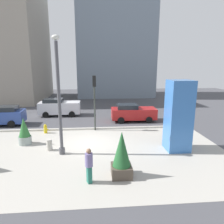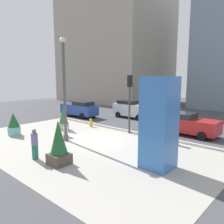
% 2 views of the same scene
% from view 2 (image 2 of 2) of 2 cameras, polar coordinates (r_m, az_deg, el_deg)
% --- Properties ---
extents(ground_plane, '(60.00, 60.00, 0.00)m').
position_cam_2_polar(ground_plane, '(19.58, 4.98, -4.45)').
color(ground_plane, '#47474C').
extents(plaza_pavement, '(18.00, 10.00, 0.02)m').
position_cam_2_polar(plaza_pavement, '(15.37, -8.73, -8.31)').
color(plaza_pavement, '#ADA89E').
rests_on(plaza_pavement, ground_plane).
extents(curb_strip, '(18.00, 0.24, 0.16)m').
position_cam_2_polar(curb_strip, '(18.88, 3.38, -4.69)').
color(curb_strip, '#B7B2A8').
rests_on(curb_strip, ground_plane).
extents(lamp_post, '(0.44, 0.44, 7.08)m').
position_cam_2_polar(lamp_post, '(16.07, -11.83, 4.91)').
color(lamp_post, '#4C4C51').
rests_on(lamp_post, ground_plane).
extents(art_pillar_blue, '(1.44, 1.44, 4.54)m').
position_cam_2_polar(art_pillar_blue, '(11.31, 11.71, -2.82)').
color(art_pillar_blue, '#3870BC').
rests_on(art_pillar_blue, ground_plane).
extents(potted_plant_near_left, '(0.87, 0.87, 1.92)m').
position_cam_2_polar(potted_plant_near_left, '(19.76, -12.08, -1.83)').
color(potted_plant_near_left, gray).
rests_on(potted_plant_near_left, ground_plane).
extents(potted_plant_near_right, '(1.00, 1.00, 2.34)m').
position_cam_2_polar(potted_plant_near_right, '(12.09, -13.23, -7.75)').
color(potted_plant_near_right, '#4C4238').
rests_on(potted_plant_near_right, ground_plane).
extents(potted_plant_by_pillar, '(0.96, 0.96, 1.75)m').
position_cam_2_polar(potted_plant_by_pillar, '(19.13, -23.43, -2.90)').
color(potted_plant_by_pillar, '#6BB2B2').
rests_on(potted_plant_by_pillar, ground_plane).
extents(fire_hydrant, '(0.36, 0.26, 0.75)m').
position_cam_2_polar(fire_hydrant, '(20.66, -5.32, -2.69)').
color(fire_hydrant, gold).
rests_on(fire_hydrant, ground_plane).
extents(concrete_bollard, '(0.36, 0.36, 0.75)m').
position_cam_2_polar(concrete_bollard, '(17.64, -11.56, -4.86)').
color(concrete_bollard, '#B2ADA3').
rests_on(concrete_bollard, ground_plane).
extents(traffic_light_corner, '(0.28, 0.42, 4.62)m').
position_cam_2_polar(traffic_light_corner, '(17.90, 4.45, 4.35)').
color(traffic_light_corner, '#333833').
rests_on(traffic_light_corner, ground_plane).
extents(car_intersection, '(4.38, 2.10, 1.70)m').
position_cam_2_polar(car_intersection, '(18.65, 18.62, -2.88)').
color(car_intersection, red).
rests_on(car_intersection, ground_plane).
extents(car_curb_west, '(4.42, 2.00, 1.88)m').
position_cam_2_polar(car_curb_west, '(24.93, 5.15, 0.70)').
color(car_curb_west, silver).
rests_on(car_curb_west, ground_plane).
extents(car_far_lane, '(4.62, 2.04, 1.76)m').
position_cam_2_polar(car_far_lane, '(25.83, -8.16, 0.80)').
color(car_far_lane, '#2D4793').
rests_on(car_far_lane, ground_plane).
extents(pedestrian_by_curb, '(0.46, 0.46, 1.72)m').
position_cam_2_polar(pedestrian_by_curb, '(13.20, -18.84, -7.28)').
color(pedestrian_by_curb, '#236656').
rests_on(pedestrian_by_curb, ground_plane).
extents(office_block_flanking, '(17.87, 13.07, 20.51)m').
position_cam_2_polar(office_block_flanking, '(42.52, 0.59, 16.75)').
color(office_block_flanking, '#9E9384').
rests_on(office_block_flanking, ground_plane).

